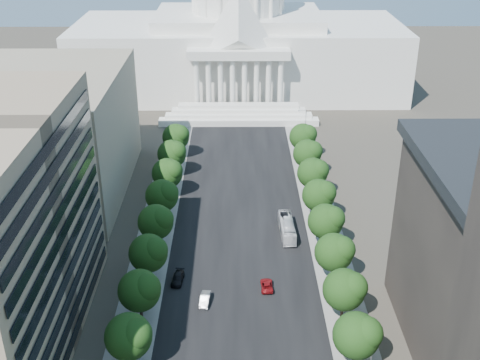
{
  "coord_description": "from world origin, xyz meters",
  "views": [
    {
      "loc": [
        -0.94,
        -38.34,
        69.88
      ],
      "look_at": [
        -0.1,
        75.71,
        14.18
      ],
      "focal_mm": 45.0,
      "sensor_mm": 36.0,
      "label": 1
    }
  ],
  "objects_px": {
    "car_dark_b": "(178,278)",
    "car_silver": "(205,299)",
    "city_bus": "(287,228)",
    "car_red": "(267,285)"
  },
  "relations": [
    {
      "from": "car_silver",
      "to": "car_dark_b",
      "type": "distance_m",
      "value": 8.77
    },
    {
      "from": "car_red",
      "to": "car_dark_b",
      "type": "distance_m",
      "value": 17.53
    },
    {
      "from": "car_dark_b",
      "to": "city_bus",
      "type": "relative_size",
      "value": 0.43
    },
    {
      "from": "car_silver",
      "to": "car_dark_b",
      "type": "height_order",
      "value": "car_silver"
    },
    {
      "from": "car_dark_b",
      "to": "city_bus",
      "type": "distance_m",
      "value": 28.96
    },
    {
      "from": "car_red",
      "to": "car_silver",
      "type": "bearing_deg",
      "value": 19.35
    },
    {
      "from": "car_dark_b",
      "to": "car_silver",
      "type": "bearing_deg",
      "value": -43.73
    },
    {
      "from": "car_silver",
      "to": "city_bus",
      "type": "height_order",
      "value": "city_bus"
    },
    {
      "from": "city_bus",
      "to": "car_red",
      "type": "bearing_deg",
      "value": -107.19
    },
    {
      "from": "car_dark_b",
      "to": "city_bus",
      "type": "xyz_separation_m",
      "value": [
        22.82,
        17.8,
        0.94
      ]
    }
  ]
}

